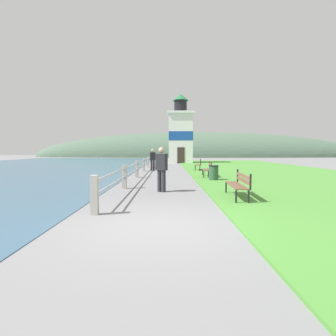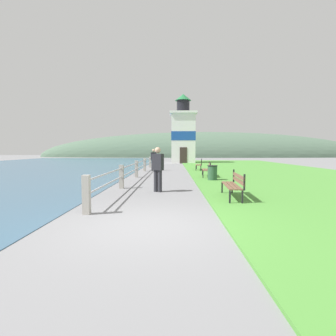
{
  "view_description": "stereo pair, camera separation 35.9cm",
  "coord_description": "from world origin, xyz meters",
  "px_view_note": "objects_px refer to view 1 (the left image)",
  "views": [
    {
      "loc": [
        0.26,
        -5.63,
        1.66
      ],
      "look_at": [
        0.21,
        14.13,
        0.3
      ],
      "focal_mm": 28.0,
      "sensor_mm": 36.0,
      "label": 1
    },
    {
      "loc": [
        0.62,
        -5.63,
        1.66
      ],
      "look_at": [
        0.21,
        14.13,
        0.3
      ],
      "focal_mm": 28.0,
      "sensor_mm": 36.0,
      "label": 2
    }
  ],
  "objects_px": {
    "person_strolling": "(153,159)",
    "person_by_railing": "(162,168)",
    "park_bench_far": "(199,164)",
    "trash_bin": "(214,173)",
    "park_bench_near": "(240,183)",
    "lighthouse": "(181,134)",
    "park_bench_midway": "(208,169)"
  },
  "relations": [
    {
      "from": "person_strolling",
      "to": "person_by_railing",
      "type": "xyz_separation_m",
      "value": [
        0.98,
        -10.67,
        0.02
      ]
    },
    {
      "from": "park_bench_far",
      "to": "trash_bin",
      "type": "bearing_deg",
      "value": 96.38
    },
    {
      "from": "park_bench_near",
      "to": "lighthouse",
      "type": "height_order",
      "value": "lighthouse"
    },
    {
      "from": "park_bench_midway",
      "to": "lighthouse",
      "type": "xyz_separation_m",
      "value": [
        -0.82,
        18.04,
        3.18
      ]
    },
    {
      "from": "park_bench_far",
      "to": "lighthouse",
      "type": "bearing_deg",
      "value": -79.45
    },
    {
      "from": "park_bench_far",
      "to": "person_strolling",
      "type": "height_order",
      "value": "person_strolling"
    },
    {
      "from": "lighthouse",
      "to": "person_strolling",
      "type": "height_order",
      "value": "lighthouse"
    },
    {
      "from": "park_bench_far",
      "to": "lighthouse",
      "type": "distance_m",
      "value": 13.2
    },
    {
      "from": "lighthouse",
      "to": "person_strolling",
      "type": "distance_m",
      "value": 13.46
    },
    {
      "from": "park_bench_near",
      "to": "person_strolling",
      "type": "relative_size",
      "value": 1.16
    },
    {
      "from": "person_by_railing",
      "to": "lighthouse",
      "type": "bearing_deg",
      "value": 24.06
    },
    {
      "from": "park_bench_midway",
      "to": "trash_bin",
      "type": "height_order",
      "value": "park_bench_midway"
    },
    {
      "from": "park_bench_midway",
      "to": "lighthouse",
      "type": "relative_size",
      "value": 0.2
    },
    {
      "from": "lighthouse",
      "to": "person_by_railing",
      "type": "distance_m",
      "value": 23.77
    },
    {
      "from": "person_strolling",
      "to": "person_by_railing",
      "type": "height_order",
      "value": "person_by_railing"
    },
    {
      "from": "park_bench_far",
      "to": "trash_bin",
      "type": "height_order",
      "value": "park_bench_far"
    },
    {
      "from": "person_by_railing",
      "to": "trash_bin",
      "type": "distance_m",
      "value": 4.61
    },
    {
      "from": "park_bench_near",
      "to": "park_bench_midway",
      "type": "xyz_separation_m",
      "value": [
        0.01,
        7.02,
        -0.0
      ]
    },
    {
      "from": "park_bench_midway",
      "to": "park_bench_far",
      "type": "bearing_deg",
      "value": -85.52
    },
    {
      "from": "park_bench_far",
      "to": "person_by_railing",
      "type": "bearing_deg",
      "value": 82.33
    },
    {
      "from": "park_bench_far",
      "to": "person_strolling",
      "type": "xyz_separation_m",
      "value": [
        -3.71,
        -0.08,
        0.4
      ]
    },
    {
      "from": "park_bench_far",
      "to": "person_strolling",
      "type": "relative_size",
      "value": 1.06
    },
    {
      "from": "person_by_railing",
      "to": "trash_bin",
      "type": "xyz_separation_m",
      "value": [
        2.71,
        3.7,
        -0.54
      ]
    },
    {
      "from": "park_bench_near",
      "to": "person_by_railing",
      "type": "distance_m",
      "value": 3.09
    },
    {
      "from": "park_bench_near",
      "to": "lighthouse",
      "type": "relative_size",
      "value": 0.23
    },
    {
      "from": "person_strolling",
      "to": "lighthouse",
      "type": "bearing_deg",
      "value": -28.62
    },
    {
      "from": "park_bench_near",
      "to": "trash_bin",
      "type": "xyz_separation_m",
      "value": [
        0.05,
        5.22,
        -0.12
      ]
    },
    {
      "from": "lighthouse",
      "to": "trash_bin",
      "type": "height_order",
      "value": "lighthouse"
    },
    {
      "from": "person_strolling",
      "to": "trash_bin",
      "type": "xyz_separation_m",
      "value": [
        3.69,
        -6.97,
        -0.52
      ]
    },
    {
      "from": "person_by_railing",
      "to": "trash_bin",
      "type": "relative_size",
      "value": 2.11
    },
    {
      "from": "park_bench_midway",
      "to": "trash_bin",
      "type": "distance_m",
      "value": 1.8
    },
    {
      "from": "park_bench_midway",
      "to": "person_strolling",
      "type": "bearing_deg",
      "value": -49.64
    }
  ]
}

